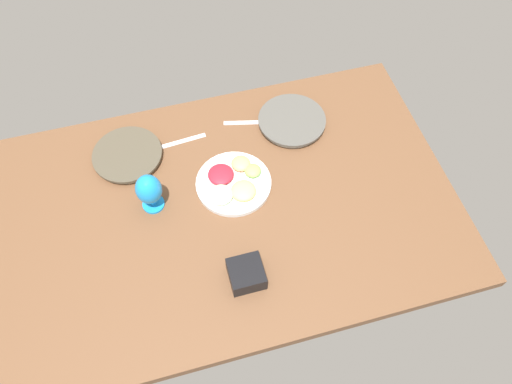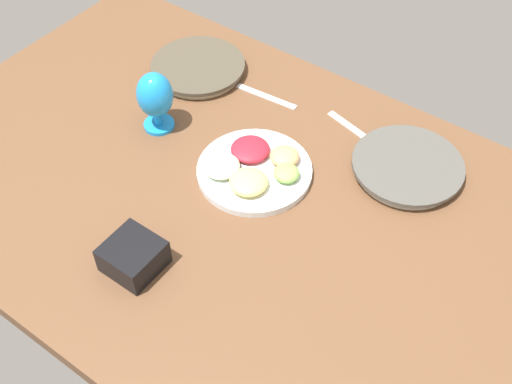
% 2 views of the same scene
% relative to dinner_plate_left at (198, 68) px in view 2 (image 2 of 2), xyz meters
% --- Properties ---
extents(ground_plane, '(1.60, 1.04, 0.04)m').
position_rel_dinner_plate_left_xyz_m(ground_plane, '(0.32, -0.30, -0.03)').
color(ground_plane, brown).
extents(dinner_plate_left, '(0.26, 0.26, 0.03)m').
position_rel_dinner_plate_left_xyz_m(dinner_plate_left, '(0.00, 0.00, 0.00)').
color(dinner_plate_left, beige).
rests_on(dinner_plate_left, ground_plane).
extents(dinner_plate_right, '(0.27, 0.27, 0.03)m').
position_rel_dinner_plate_left_xyz_m(dinner_plate_right, '(0.64, -0.00, 0.00)').
color(dinner_plate_right, silver).
rests_on(dinner_plate_right, ground_plane).
extents(fruit_platter, '(0.27, 0.27, 0.05)m').
position_rel_dinner_plate_left_xyz_m(fruit_platter, '(0.35, -0.22, 0.00)').
color(fruit_platter, silver).
rests_on(fruit_platter, ground_plane).
extents(hurricane_glass_blue, '(0.09, 0.09, 0.16)m').
position_rel_dinner_plate_left_xyz_m(hurricane_glass_blue, '(0.06, -0.23, 0.08)').
color(hurricane_glass_blue, '#1B8AE2').
rests_on(hurricane_glass_blue, ground_plane).
extents(square_bowl_black, '(0.11, 0.11, 0.06)m').
position_rel_dinner_plate_left_xyz_m(square_bowl_black, '(0.31, -0.59, 0.02)').
color(square_bowl_black, black).
rests_on(square_bowl_black, ground_plane).
extents(fork_by_left_plate, '(0.18, 0.03, 0.01)m').
position_rel_dinner_plate_left_xyz_m(fork_by_left_plate, '(0.21, 0.02, -0.01)').
color(fork_by_left_plate, silver).
rests_on(fork_by_left_plate, ground_plane).
extents(fork_by_right_plate, '(0.18, 0.06, 0.01)m').
position_rel_dinner_plate_left_xyz_m(fork_by_right_plate, '(0.47, 0.05, -0.01)').
color(fork_by_right_plate, silver).
rests_on(fork_by_right_plate, ground_plane).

